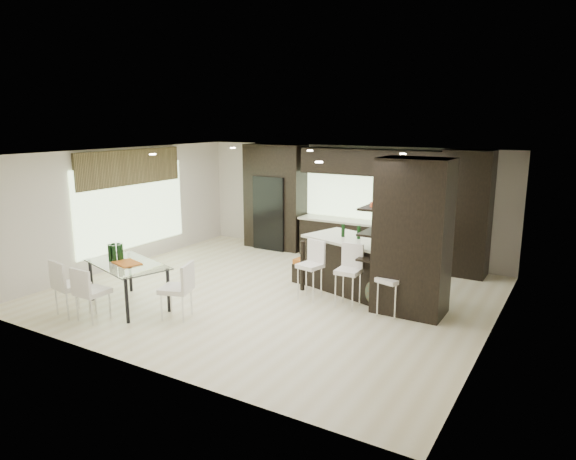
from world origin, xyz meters
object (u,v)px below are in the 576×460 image
Objects in this scene: chair_near at (93,295)px; dining_table at (129,285)px; chair_end at (176,293)px; stool_right at (390,291)px; stool_left at (310,276)px; chair_far at (72,289)px; floor_vase at (376,278)px; kitchen_island at (366,267)px; stool_mid at (348,282)px; bench at (324,274)px.

dining_table is at bearing 90.84° from chair_near.
chair_end reaches higher than chair_near.
stool_right is at bearing 33.98° from chair_near.
chair_near is at bearing -72.90° from dining_table.
stool_left is 0.99× the size of chair_far.
chair_far is (-4.36, -3.08, -0.07)m from floor_vase.
stool_left is 0.85× the size of floor_vase.
chair_end is at bearing -115.89° from stool_left.
floor_vase is (1.19, 0.32, 0.08)m from stool_left.
kitchen_island is 2.74× the size of stool_mid.
stool_mid is at bearing -68.68° from chair_end.
dining_table is at bearing -131.86° from stool_left.
stool_left reaches higher than chair_near.
chair_far is (-3.17, -2.76, 0.01)m from stool_left.
bench is 1.21× the size of floor_vase.
floor_vase is 1.16× the size of chair_far.
stool_left is 0.55× the size of dining_table.
stool_right is (1.55, 0.01, -0.01)m from stool_left.
bench is at bearing 59.81° from chair_far.
dining_table is at bearing -152.42° from stool_mid.
chair_end reaches higher than stool_right.
kitchen_island is at bearing 4.16° from bench.
floor_vase is (-0.37, 0.31, 0.10)m from stool_right.
stool_right is 1.01× the size of chair_near.
floor_vase reaches higher than chair_far.
floor_vase reaches higher than chair_end.
stool_right is 0.49m from floor_vase.
kitchen_island reaches higher than chair_far.
chair_near is at bearing -143.58° from stool_mid.
kitchen_island is 0.96m from bench.
stool_mid is at bearing 44.44° from chair_far.
stool_mid reaches higher than bench.
kitchen_island is 2.80× the size of stool_left.
stool_left is at bearing -115.73° from kitchen_island.
floor_vase is 0.65× the size of dining_table.
chair_end is at bearing 17.10° from dining_table.
chair_near is (-3.44, -2.74, -0.03)m from stool_mid.
chair_far is at bearing -147.28° from stool_mid.
chair_near is at bearing -116.83° from kitchen_island.
chair_near is (0.00, -0.78, 0.04)m from dining_table.
bench is at bearing -165.80° from kitchen_island.
stool_right is at bearing -1.33° from stool_mid.
kitchen_island is at bearing 87.85° from stool_mid.
floor_vase is at bearing -35.19° from kitchen_island.
floor_vase is at bearing 26.70° from stool_left.
stool_right is at bearing -40.25° from floor_vase.
floor_vase is at bearing 47.83° from dining_table.
kitchen_island is at bearing -58.44° from chair_end.
chair_near is at bearing 11.09° from chair_far.
chair_near is 0.97× the size of chair_end.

